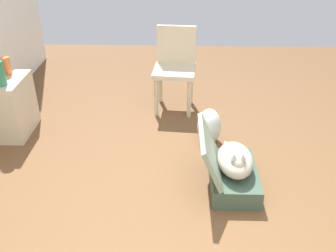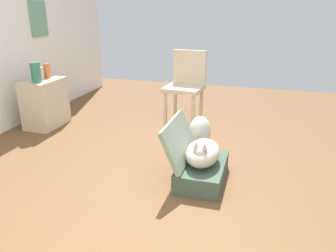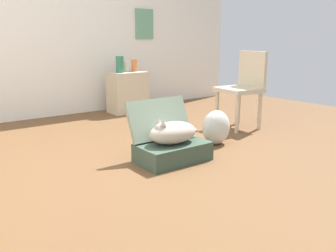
{
  "view_description": "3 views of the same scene",
  "coord_description": "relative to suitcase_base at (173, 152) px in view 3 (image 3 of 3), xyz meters",
  "views": [
    {
      "loc": [
        -2.1,
        0.24,
        1.95
      ],
      "look_at": [
        0.43,
        0.31,
        0.47
      ],
      "focal_mm": 40.1,
      "sensor_mm": 36.0,
      "label": 1
    },
    {
      "loc": [
        -2.1,
        -0.64,
        1.37
      ],
      "look_at": [
        0.55,
        0.15,
        0.36
      ],
      "focal_mm": 34.83,
      "sensor_mm": 36.0,
      "label": 2
    },
    {
      "loc": [
        -1.5,
        -2.57,
        1.02
      ],
      "look_at": [
        0.38,
        -0.05,
        0.26
      ],
      "focal_mm": 38.98,
      "sensor_mm": 36.0,
      "label": 3
    }
  ],
  "objects": [
    {
      "name": "ground_plane",
      "position": [
        -0.3,
        0.22,
        -0.08
      ],
      "size": [
        7.68,
        7.68,
        0.0
      ],
      "primitive_type": "plane",
      "color": "brown",
      "rests_on": "ground"
    },
    {
      "name": "wall_back",
      "position": [
        -0.3,
        2.48,
        1.22
      ],
      "size": [
        6.4,
        0.15,
        2.6
      ],
      "color": "silver",
      "rests_on": "ground"
    },
    {
      "name": "suitcase_base",
      "position": [
        0.0,
        0.0,
        0.0
      ],
      "size": [
        0.6,
        0.36,
        0.16
      ],
      "primitive_type": "cube",
      "color": "#384C3D",
      "rests_on": "ground"
    },
    {
      "name": "suitcase_lid",
      "position": [
        0.0,
        0.2,
        0.25
      ],
      "size": [
        0.6,
        0.18,
        0.35
      ],
      "primitive_type": "cube",
      "rotation": [
        1.16,
        0.0,
        0.0
      ],
      "color": "gray",
      "rests_on": "suitcase_base"
    },
    {
      "name": "cat",
      "position": [
        -0.01,
        0.0,
        0.17
      ],
      "size": [
        0.52,
        0.27,
        0.23
      ],
      "color": "#B2A899",
      "rests_on": "suitcase_base"
    },
    {
      "name": "plastic_bag_white",
      "position": [
        0.65,
        0.15,
        0.09
      ],
      "size": [
        0.3,
        0.22,
        0.34
      ],
      "primitive_type": "ellipsoid",
      "color": "silver",
      "rests_on": "ground"
    },
    {
      "name": "side_table",
      "position": [
        0.78,
        2.07,
        0.2
      ],
      "size": [
        0.51,
        0.34,
        0.57
      ],
      "primitive_type": "cube",
      "color": "beige",
      "rests_on": "ground"
    },
    {
      "name": "vase_tall",
      "position": [
        0.66,
        2.04,
        0.6
      ],
      "size": [
        0.11,
        0.11,
        0.22
      ],
      "primitive_type": "cylinder",
      "color": "#2D7051",
      "rests_on": "side_table"
    },
    {
      "name": "vase_short",
      "position": [
        0.91,
        2.08,
        0.57
      ],
      "size": [
        0.08,
        0.08,
        0.17
      ],
      "primitive_type": "cylinder",
      "color": "#CC6B38",
      "rests_on": "side_table"
    },
    {
      "name": "vase_round",
      "position": [
        0.78,
        2.11,
        0.56
      ],
      "size": [
        0.11,
        0.11,
        0.15
      ],
      "primitive_type": "cylinder",
      "color": "#B7AD99",
      "rests_on": "side_table"
    },
    {
      "name": "chair",
      "position": [
        1.39,
        0.49,
        0.41
      ],
      "size": [
        0.46,
        0.47,
        0.88
      ],
      "rotation": [
        0.0,
        0.0,
        -1.66
      ],
      "color": "beige",
      "rests_on": "ground"
    }
  ]
}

